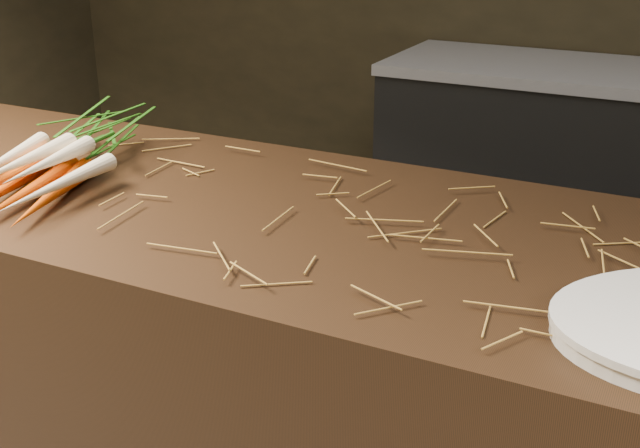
{
  "coord_description": "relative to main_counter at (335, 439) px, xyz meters",
  "views": [
    {
      "loc": [
        0.54,
        -0.84,
        1.41
      ],
      "look_at": [
        0.05,
        0.15,
        0.96
      ],
      "focal_mm": 45.0,
      "sensor_mm": 36.0,
      "label": 1
    }
  ],
  "objects": [
    {
      "name": "main_counter",
      "position": [
        0.0,
        0.0,
        0.0
      ],
      "size": [
        2.4,
        0.7,
        0.9
      ],
      "primitive_type": "cube",
      "color": "black",
      "rests_on": "ground"
    },
    {
      "name": "root_veg_bunch",
      "position": [
        -0.57,
        -0.01,
        0.5
      ],
      "size": [
        0.31,
        0.59,
        0.11
      ],
      "rotation": [
        0.0,
        0.0,
        0.24
      ],
      "color": "#C13C08",
      "rests_on": "main_counter"
    },
    {
      "name": "straw_bedding",
      "position": [
        0.0,
        0.0,
        0.46
      ],
      "size": [
        1.4,
        0.6,
        0.02
      ],
      "primitive_type": null,
      "color": "#AC8732",
      "rests_on": "main_counter"
    },
    {
      "name": "back_counter",
      "position": [
        0.3,
        1.88,
        -0.03
      ],
      "size": [
        1.82,
        0.62,
        0.84
      ],
      "color": "black",
      "rests_on": "ground"
    }
  ]
}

